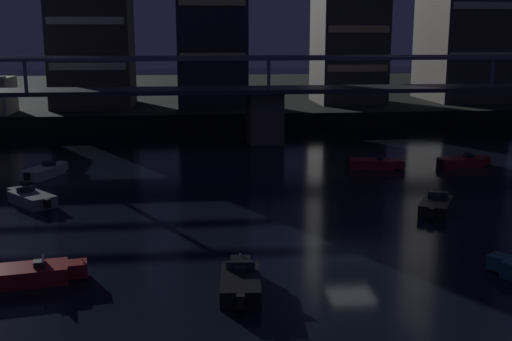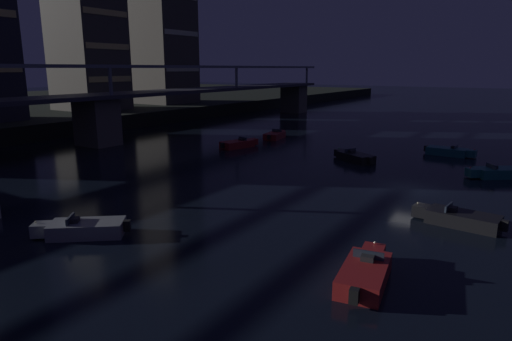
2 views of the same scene
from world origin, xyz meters
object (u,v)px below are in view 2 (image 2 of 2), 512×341
Objects in this scene: speedboat_near_center at (354,157)px; speedboat_mid_left at (275,135)px; tower_east_tall at (155,16)px; speedboat_near_left at (83,229)px; river_bridge at (96,107)px; tower_central at (86,30)px; speedboat_far_center at (449,152)px; speedboat_far_right at (498,173)px; speedboat_mid_right at (459,218)px; speedboat_far_left at (365,273)px; speedboat_near_right at (239,144)px.

speedboat_mid_left is (8.23, 14.03, 0.00)m from speedboat_near_center.
speedboat_near_left is (-51.50, -45.91, -18.57)m from tower_east_tall.
speedboat_near_left is 36.77m from speedboat_mid_left.
river_bridge is at bearing 50.80° from speedboat_near_left.
river_bridge is at bearing -125.75° from tower_central.
tower_central is 58.31m from speedboat_far_center.
speedboat_far_center is 1.12× the size of speedboat_far_right.
river_bridge reaches higher than speedboat_far_center.
speedboat_mid_right is 10.09m from speedboat_far_left.
speedboat_near_center is at bearing 138.49° from speedboat_far_center.
tower_central is at bearing 79.35° from speedboat_near_right.
tower_central reaches higher than speedboat_far_right.
speedboat_far_center is at bearing -41.51° from speedboat_near_center.
tower_east_tall is 7.34× the size of speedboat_near_left.
river_bridge is 22.37m from speedboat_mid_left.
speedboat_far_center is at bearing -88.35° from tower_central.
tower_east_tall is (17.45, 1.81, 3.90)m from tower_central.
river_bridge is at bearing 105.00° from speedboat_near_center.
speedboat_far_center is at bearing -19.05° from speedboat_near_left.
speedboat_near_right is at bearing 111.00° from speedboat_far_center.
speedboat_near_center is (-24.08, -50.92, -18.57)m from tower_east_tall.
tower_central reaches higher than speedboat_mid_right.
speedboat_mid_right is (-38.35, -62.85, -18.57)m from tower_east_tall.
tower_east_tall is 47.74m from speedboat_near_right.
tower_central is 38.53m from speedboat_near_right.
speedboat_mid_left is 21.33m from speedboat_far_center.
river_bridge reaches higher than speedboat_mid_left.
tower_east_tall is 59.30m from speedboat_near_center.
speedboat_mid_left is at bearing -43.21° from river_bridge.
speedboat_near_left is 0.89× the size of speedboat_near_right.
tower_east_tall is 6.48× the size of speedboat_far_left.
speedboat_near_left and speedboat_mid_left have the same top height.
river_bridge is 19.78× the size of speedboat_far_left.
river_bridge is 42.65m from speedboat_far_right.
speedboat_near_right is (0.04, 14.09, 0.00)m from speedboat_near_center.
tower_central is 38.06m from speedboat_mid_left.
tower_central is 5.02× the size of speedboat_near_right.
speedboat_far_right is (0.10, -26.70, 0.00)m from speedboat_near_right.
speedboat_far_left is (-32.36, -23.82, 0.00)m from speedboat_mid_left.
speedboat_mid_left is at bearing 49.08° from speedboat_mid_right.
tower_central is 5.65× the size of speedboat_near_left.
speedboat_near_center is 14.09m from speedboat_near_right.
river_bridge is 21.21× the size of speedboat_near_center.
tower_east_tall reaches higher than speedboat_far_right.
speedboat_near_left is at bearing 102.50° from speedboat_far_left.
tower_central reaches higher than speedboat_mid_left.
speedboat_mid_right is at bearing -118.82° from speedboat_near_right.
speedboat_far_right is (24.29, -2.82, 0.00)m from speedboat_far_left.
speedboat_mid_right is at bearing -98.98° from river_bridge.
river_bridge is 41.73m from speedboat_mid_right.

